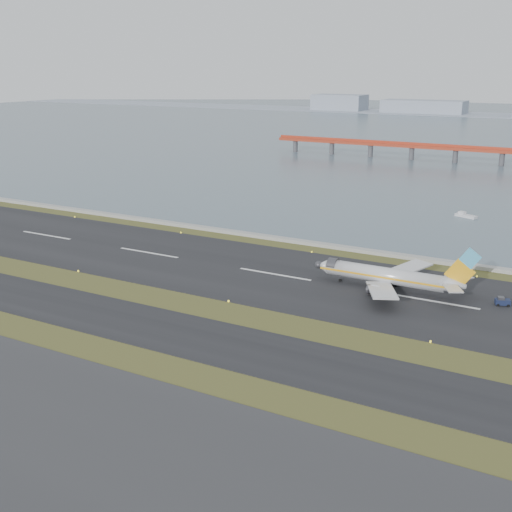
{
  "coord_description": "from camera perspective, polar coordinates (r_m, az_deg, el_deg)",
  "views": [
    {
      "loc": [
        70.36,
        -106.71,
        50.63
      ],
      "look_at": [
        -1.06,
        22.0,
        6.83
      ],
      "focal_mm": 45.0,
      "sensor_mm": 36.0,
      "label": 1
    }
  ],
  "objects": [
    {
      "name": "taxiway_strip",
      "position": [
        128.37,
        -7.02,
        -6.77
      ],
      "size": [
        1000.0,
        18.0,
        0.1
      ],
      "primitive_type": "cube",
      "color": "black",
      "rests_on": "ground"
    },
    {
      "name": "airliner",
      "position": [
        152.78,
        11.88,
        -1.78
      ],
      "size": [
        38.52,
        32.89,
        12.8
      ],
      "color": "silver",
      "rests_on": "ground"
    },
    {
      "name": "runway_strip",
      "position": [
        161.86,
        1.7,
        -1.65
      ],
      "size": [
        1000.0,
        45.0,
        0.1
      ],
      "primitive_type": "cube",
      "color": "black",
      "rests_on": "ground"
    },
    {
      "name": "seawall",
      "position": [
        187.76,
        5.92,
        1.0
      ],
      "size": [
        1000.0,
        2.5,
        1.0
      ],
      "primitive_type": "cube",
      "color": "#969791",
      "rests_on": "ground"
    },
    {
      "name": "workboat_near",
      "position": [
        234.84,
        18.11,
        3.44
      ],
      "size": [
        8.04,
        4.98,
        1.87
      ],
      "rotation": [
        0.0,
        0.0,
        -0.36
      ],
      "color": "silver",
      "rests_on": "ground"
    },
    {
      "name": "pushback_tug",
      "position": [
        150.93,
        21.05,
        -3.79
      ],
      "size": [
        3.54,
        2.74,
        2.0
      ],
      "rotation": [
        0.0,
        0.0,
        0.36
      ],
      "color": "#151E3C",
      "rests_on": "ground"
    },
    {
      "name": "ground",
      "position": [
        137.48,
        -4.08,
        -5.08
      ],
      "size": [
        1000.0,
        1000.0,
        0.0
      ],
      "primitive_type": "plane",
      "color": "#314318",
      "rests_on": "ground"
    },
    {
      "name": "red_pier",
      "position": [
        362.85,
        21.08,
        8.62
      ],
      "size": [
        260.0,
        5.0,
        10.2
      ],
      "color": "#A4321C",
      "rests_on": "ground"
    }
  ]
}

